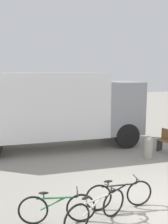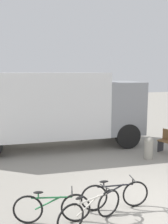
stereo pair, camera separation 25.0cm
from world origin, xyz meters
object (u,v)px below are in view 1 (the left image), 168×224
delivery_truck (49,106)px  bicycle_near (57,208)px  bicycle_middle (96,210)px  bicycle_far (119,194)px  bollard_near_bench (148,146)px

delivery_truck → bicycle_near: 5.86m
bicycle_middle → delivery_truck: bearing=69.6°
bicycle_near → bicycle_middle: 0.85m
bicycle_middle → bicycle_near: bearing=138.2°
bicycle_near → bicycle_middle: bearing=-9.3°
bicycle_near → bicycle_far: 1.55m
delivery_truck → bicycle_far: (0.51, -5.50, -1.46)m
bollard_near_bench → delivery_truck: bearing=139.7°
bollard_near_bench → bicycle_near: bearing=-146.2°
bicycle_far → bollard_near_bench: bearing=53.2°
bicycle_near → bicycle_far: bearing=17.7°
delivery_truck → bollard_near_bench: bearing=-35.3°
bicycle_middle → bicycle_far: bearing=11.0°
bicycle_near → bicycle_far: same height
bicycle_near → bicycle_far: size_ratio=0.98×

